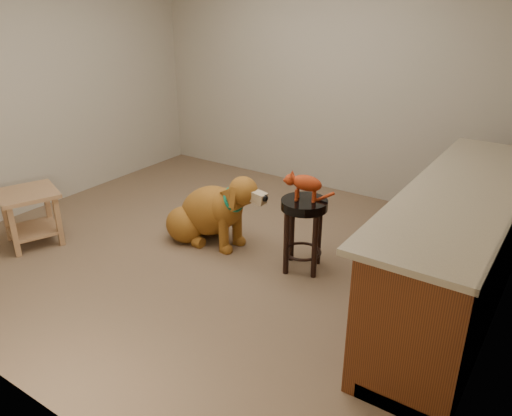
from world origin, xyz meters
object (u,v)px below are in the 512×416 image
Objects in this scene: side_table at (30,209)px; tabby_kitten at (304,184)px; padded_stool at (304,221)px; wood_stool at (448,237)px; golden_retriever at (210,213)px.

side_table is 2.52m from tabby_kitten.
padded_stool is 1.15m from wood_stool.
padded_stool is 0.51× the size of golden_retriever.
wood_stool reaches higher than side_table.
wood_stool is at bearing 16.78° from golden_retriever.
padded_stool is 0.87× the size of wood_stool.
wood_stool is 1.13× the size of side_table.
side_table is at bearing -142.88° from golden_retriever.
golden_retriever is (-0.96, -0.03, -0.16)m from padded_stool.
golden_retriever is at bearing 162.53° from tabby_kitten.
golden_retriever reaches higher than padded_stool.
side_table is at bearing -155.94° from wood_stool.
padded_stool is at bearing 3.66° from golden_retriever.
wood_stool is 1.93× the size of tabby_kitten.
tabby_kitten is (0.95, 0.03, 0.48)m from golden_retriever.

